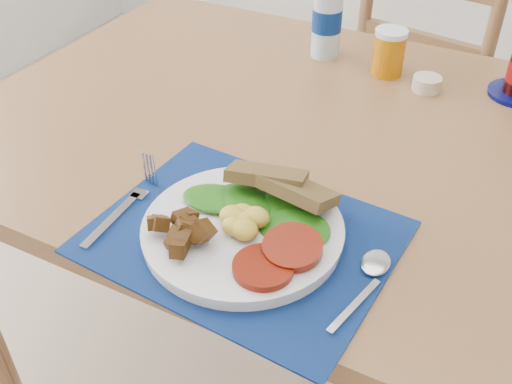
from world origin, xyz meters
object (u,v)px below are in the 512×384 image
at_px(chair_far, 430,73).
at_px(breakfast_plate, 238,226).
at_px(water_bottle, 327,13).
at_px(juice_glass, 389,53).

height_order(chair_far, breakfast_plate, chair_far).
distance_m(breakfast_plate, water_bottle, 0.63).
bearing_deg(water_bottle, juice_glass, -8.96).
bearing_deg(chair_far, juice_glass, 98.68).
distance_m(chair_far, water_bottle, 0.55).
height_order(water_bottle, juice_glass, water_bottle).
xyz_separation_m(chair_far, breakfast_plate, (-0.04, -1.05, 0.23)).
relative_size(chair_far, juice_glass, 12.02).
relative_size(breakfast_plate, juice_glass, 3.12).
height_order(chair_far, water_bottle, chair_far).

